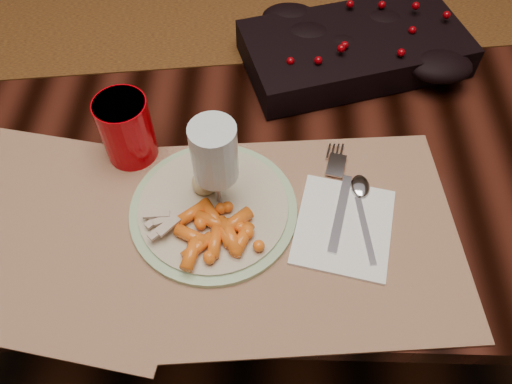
{
  "coord_description": "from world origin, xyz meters",
  "views": [
    {
      "loc": [
        0.05,
        -0.69,
        1.37
      ],
      "look_at": [
        0.04,
        -0.3,
        0.8
      ],
      "focal_mm": 35.0,
      "sensor_mm": 36.0,
      "label": 1
    }
  ],
  "objects_px": {
    "dining_table": "(245,192)",
    "dinner_plate": "(214,209)",
    "placemat_main": "(292,235)",
    "mashed_potatoes": "(208,172)",
    "red_cup": "(127,129)",
    "wine_glass": "(216,172)",
    "centerpiece": "(355,44)",
    "baby_carrots": "(220,232)",
    "turkey_shreds": "(162,224)",
    "napkin": "(344,226)"
  },
  "relations": [
    {
      "from": "dining_table",
      "to": "dinner_plate",
      "type": "bearing_deg",
      "value": -95.06
    },
    {
      "from": "placemat_main",
      "to": "mashed_potatoes",
      "type": "bearing_deg",
      "value": 142.24
    },
    {
      "from": "red_cup",
      "to": "wine_glass",
      "type": "distance_m",
      "value": 0.18
    },
    {
      "from": "centerpiece",
      "to": "placemat_main",
      "type": "height_order",
      "value": "centerpiece"
    },
    {
      "from": "dining_table",
      "to": "mashed_potatoes",
      "type": "relative_size",
      "value": 23.75
    },
    {
      "from": "placemat_main",
      "to": "baby_carrots",
      "type": "distance_m",
      "value": 0.11
    },
    {
      "from": "dining_table",
      "to": "turkey_shreds",
      "type": "height_order",
      "value": "turkey_shreds"
    },
    {
      "from": "centerpiece",
      "to": "mashed_potatoes",
      "type": "distance_m",
      "value": 0.38
    },
    {
      "from": "dining_table",
      "to": "red_cup",
      "type": "distance_m",
      "value": 0.5
    },
    {
      "from": "mashed_potatoes",
      "to": "red_cup",
      "type": "distance_m",
      "value": 0.14
    },
    {
      "from": "dining_table",
      "to": "baby_carrots",
      "type": "distance_m",
      "value": 0.53
    },
    {
      "from": "dinner_plate",
      "to": "baby_carrots",
      "type": "bearing_deg",
      "value": -73.38
    },
    {
      "from": "centerpiece",
      "to": "red_cup",
      "type": "xyz_separation_m",
      "value": [
        -0.37,
        -0.23,
        0.02
      ]
    },
    {
      "from": "dinner_plate",
      "to": "wine_glass",
      "type": "distance_m",
      "value": 0.08
    },
    {
      "from": "placemat_main",
      "to": "wine_glass",
      "type": "relative_size",
      "value": 2.75
    },
    {
      "from": "placemat_main",
      "to": "wine_glass",
      "type": "distance_m",
      "value": 0.14
    },
    {
      "from": "baby_carrots",
      "to": "red_cup",
      "type": "distance_m",
      "value": 0.22
    },
    {
      "from": "napkin",
      "to": "mashed_potatoes",
      "type": "bearing_deg",
      "value": 173.39
    },
    {
      "from": "dining_table",
      "to": "red_cup",
      "type": "xyz_separation_m",
      "value": [
        -0.16,
        -0.19,
        0.43
      ]
    },
    {
      "from": "mashed_potatoes",
      "to": "turkey_shreds",
      "type": "bearing_deg",
      "value": -125.34
    },
    {
      "from": "dinner_plate",
      "to": "red_cup",
      "type": "relative_size",
      "value": 2.25
    },
    {
      "from": "dining_table",
      "to": "baby_carrots",
      "type": "relative_size",
      "value": 16.95
    },
    {
      "from": "centerpiece",
      "to": "turkey_shreds",
      "type": "xyz_separation_m",
      "value": [
        -0.3,
        -0.38,
        -0.01
      ]
    },
    {
      "from": "centerpiece",
      "to": "dinner_plate",
      "type": "xyz_separation_m",
      "value": [
        -0.23,
        -0.34,
        -0.03
      ]
    },
    {
      "from": "placemat_main",
      "to": "red_cup",
      "type": "xyz_separation_m",
      "value": [
        -0.25,
        0.14,
        0.06
      ]
    },
    {
      "from": "napkin",
      "to": "red_cup",
      "type": "bearing_deg",
      "value": 170.29
    },
    {
      "from": "baby_carrots",
      "to": "mashed_potatoes",
      "type": "xyz_separation_m",
      "value": [
        -0.02,
        0.09,
        0.01
      ]
    },
    {
      "from": "mashed_potatoes",
      "to": "wine_glass",
      "type": "height_order",
      "value": "wine_glass"
    },
    {
      "from": "placemat_main",
      "to": "turkey_shreds",
      "type": "height_order",
      "value": "turkey_shreds"
    },
    {
      "from": "wine_glass",
      "to": "napkin",
      "type": "bearing_deg",
      "value": -10.6
    },
    {
      "from": "centerpiece",
      "to": "turkey_shreds",
      "type": "height_order",
      "value": "centerpiece"
    },
    {
      "from": "napkin",
      "to": "red_cup",
      "type": "xyz_separation_m",
      "value": [
        -0.33,
        0.13,
        0.05
      ]
    },
    {
      "from": "baby_carrots",
      "to": "turkey_shreds",
      "type": "height_order",
      "value": "baby_carrots"
    },
    {
      "from": "dinner_plate",
      "to": "wine_glass",
      "type": "height_order",
      "value": "wine_glass"
    },
    {
      "from": "dining_table",
      "to": "dinner_plate",
      "type": "relative_size",
      "value": 7.33
    },
    {
      "from": "turkey_shreds",
      "to": "red_cup",
      "type": "bearing_deg",
      "value": 115.19
    },
    {
      "from": "turkey_shreds",
      "to": "dinner_plate",
      "type": "bearing_deg",
      "value": 29.09
    },
    {
      "from": "dining_table",
      "to": "placemat_main",
      "type": "distance_m",
      "value": 0.51
    },
    {
      "from": "red_cup",
      "to": "dinner_plate",
      "type": "bearing_deg",
      "value": -38.58
    },
    {
      "from": "dinner_plate",
      "to": "wine_glass",
      "type": "xyz_separation_m",
      "value": [
        0.01,
        0.01,
        0.08
      ]
    },
    {
      "from": "wine_glass",
      "to": "red_cup",
      "type": "bearing_deg",
      "value": 145.99
    },
    {
      "from": "mashed_potatoes",
      "to": "red_cup",
      "type": "xyz_separation_m",
      "value": [
        -0.13,
        0.06,
        0.02
      ]
    },
    {
      "from": "mashed_potatoes",
      "to": "turkey_shreds",
      "type": "height_order",
      "value": "mashed_potatoes"
    },
    {
      "from": "dining_table",
      "to": "baby_carrots",
      "type": "xyz_separation_m",
      "value": [
        -0.01,
        -0.35,
        0.4
      ]
    },
    {
      "from": "centerpiece",
      "to": "placemat_main",
      "type": "distance_m",
      "value": 0.39
    },
    {
      "from": "centerpiece",
      "to": "red_cup",
      "type": "height_order",
      "value": "red_cup"
    },
    {
      "from": "placemat_main",
      "to": "dinner_plate",
      "type": "bearing_deg",
      "value": 158.18
    },
    {
      "from": "red_cup",
      "to": "wine_glass",
      "type": "height_order",
      "value": "wine_glass"
    },
    {
      "from": "baby_carrots",
      "to": "napkin",
      "type": "xyz_separation_m",
      "value": [
        0.17,
        0.03,
        -0.02
      ]
    },
    {
      "from": "mashed_potatoes",
      "to": "wine_glass",
      "type": "xyz_separation_m",
      "value": [
        0.02,
        -0.03,
        0.05
      ]
    }
  ]
}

